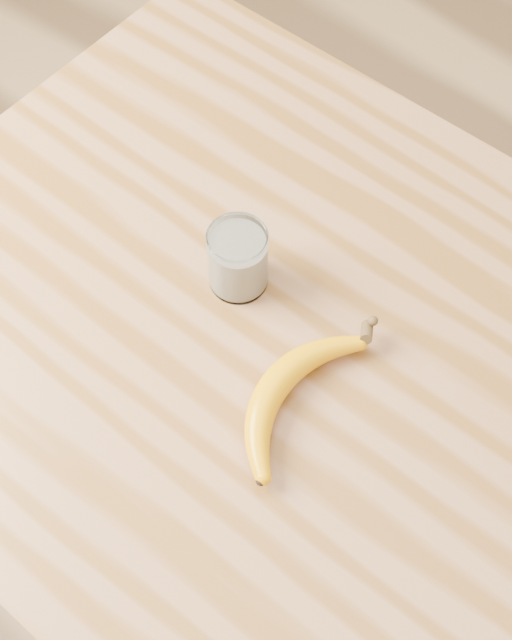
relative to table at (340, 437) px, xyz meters
The scene contains 4 objects.
room 0.58m from the table, ahead, with size 4.04×4.04×2.70m.
table is the anchor object (origin of this frame).
smoothie_glass 0.26m from the table, behind, with size 0.07×0.07×0.09m.
banana 0.17m from the table, 139.50° to the right, with size 0.10×0.28×0.03m, color orange, non-canonical shape.
Camera 1 is at (0.20, -0.40, 1.78)m, focal length 50.00 mm.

